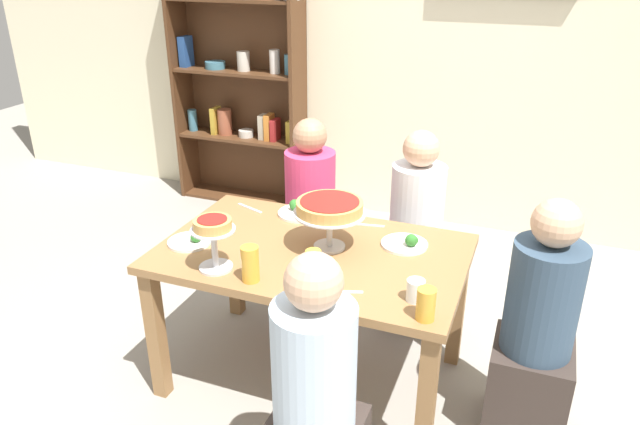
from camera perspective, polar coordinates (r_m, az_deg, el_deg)
ground_plane at (r=3.20m, az=-0.67°, el=-15.37°), size 12.00×12.00×0.00m
rear_partition at (r=4.63m, az=9.83°, el=15.93°), size 8.00×0.12×2.80m
dining_table at (r=2.84m, az=-0.73°, el=-5.35°), size 1.42×0.90×0.74m
bookshelf at (r=5.00m, az=-7.77°, el=13.44°), size 1.10×0.30×2.21m
diner_near_right at (r=2.27m, az=-0.55°, el=-18.84°), size 0.34×0.34×1.15m
diner_far_left at (r=3.63m, az=-0.92°, el=-1.08°), size 0.34×0.34×1.15m
diner_head_east at (r=2.78m, az=20.00°, el=-11.43°), size 0.34×0.34×1.15m
diner_far_right at (r=3.46m, az=9.06°, el=-2.75°), size 0.34×0.34×1.15m
deep_dish_pizza_stand at (r=2.73m, az=0.93°, el=0.29°), size 0.34×0.34×0.24m
personal_pizza_stand at (r=2.60m, az=-10.22°, el=-1.92°), size 0.20×0.20×0.24m
salad_plate_near_diner at (r=3.15m, az=-1.99°, el=0.11°), size 0.23×0.23×0.07m
salad_plate_far_diner at (r=2.85m, az=8.30°, el=-2.92°), size 0.22×0.22×0.07m
salad_plate_spare at (r=2.91m, az=-12.22°, el=-2.58°), size 0.21×0.21×0.07m
beer_glass_amber_tall at (r=2.53m, az=-6.71°, el=-4.92°), size 0.08×0.08×0.16m
beer_glass_amber_short at (r=2.31m, az=10.13°, el=-8.66°), size 0.07×0.07×0.13m
beer_glass_amber_spare at (r=2.50m, az=-0.64°, el=-5.22°), size 0.07×0.07×0.15m
water_glass_clear_near at (r=2.42m, az=9.16°, el=-7.39°), size 0.07×0.07×0.09m
cutlery_fork_near at (r=2.47m, az=2.05°, el=-7.62°), size 0.18×0.07×0.00m
cutlery_knife_near at (r=3.04m, az=4.51°, el=-1.20°), size 0.18×0.05×0.00m
cutlery_fork_far at (r=3.24m, az=-6.76°, el=0.43°), size 0.17×0.08×0.00m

